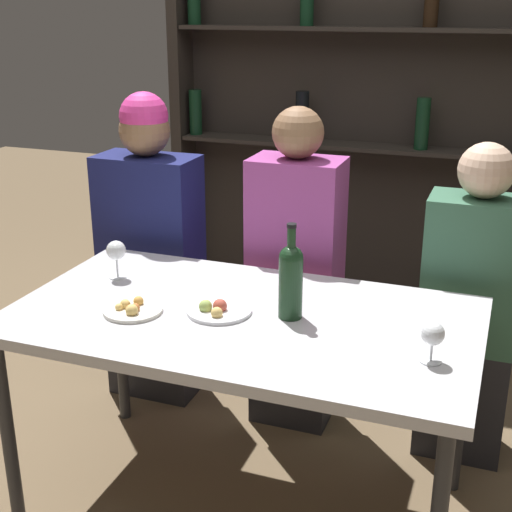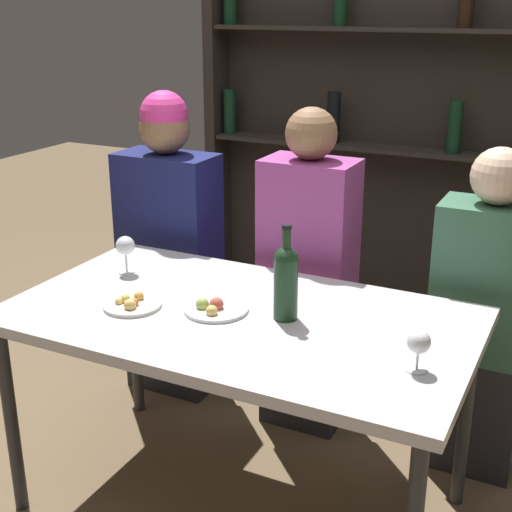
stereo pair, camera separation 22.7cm
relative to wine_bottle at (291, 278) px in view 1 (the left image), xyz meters
name	(u,v)px [view 1 (the left image)]	position (x,y,z in m)	size (l,w,h in m)	color
ground_plane	(244,504)	(-0.15, -0.03, -0.85)	(10.00, 10.00, 0.00)	brown
dining_table	(243,331)	(-0.15, -0.03, -0.19)	(1.45, 0.81, 0.72)	silver
wine_rack_wall	(364,96)	(-0.15, 1.64, 0.35)	(2.01, 0.21, 2.34)	#28231E
wine_bottle	(291,278)	(0.00, 0.00, 0.00)	(0.07, 0.07, 0.30)	#19381E
wine_glass_0	(433,335)	(0.44, -0.14, -0.05)	(0.06, 0.06, 0.11)	silver
wine_glass_1	(116,252)	(-0.67, 0.10, -0.03)	(0.07, 0.07, 0.14)	silver
food_plate_0	(132,309)	(-0.47, -0.14, -0.12)	(0.19, 0.19, 0.04)	silver
food_plate_1	(218,310)	(-0.22, -0.05, -0.12)	(0.20, 0.20, 0.05)	white
seated_person_left	(151,255)	(-0.79, 0.57, -0.22)	(0.41, 0.22, 1.31)	#26262B
seated_person_center	(295,280)	(-0.16, 0.57, -0.24)	(0.35, 0.22, 1.28)	#26262B
seated_person_right	(470,315)	(0.51, 0.57, -0.29)	(0.35, 0.22, 1.19)	#26262B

